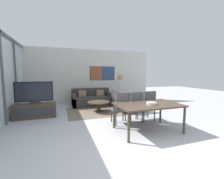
{
  "coord_description": "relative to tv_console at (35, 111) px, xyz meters",
  "views": [
    {
      "loc": [
        -1.37,
        -2.45,
        1.55
      ],
      "look_at": [
        0.43,
        2.8,
        0.95
      ],
      "focal_mm": 24.0,
      "sensor_mm": 36.0,
      "label": 1
    }
  ],
  "objects": [
    {
      "name": "sofa_side",
      "position": [
        3.52,
        0.2,
        0.01
      ],
      "size": [
        0.97,
        1.54,
        0.8
      ],
      "rotation": [
        0.0,
        0.0,
        1.57
      ],
      "color": "#383333",
      "rests_on": "ground_plane"
    },
    {
      "name": "sofa_main",
      "position": [
        2.3,
        1.51,
        0.01
      ],
      "size": [
        1.9,
        0.97,
        0.8
      ],
      "color": "#383333",
      "rests_on": "ground_plane"
    },
    {
      "name": "dining_chair_right",
      "position": [
        3.54,
        -1.51,
        0.29
      ],
      "size": [
        0.46,
        0.46,
        0.99
      ],
      "color": "#4C4C51",
      "rests_on": "ground_plane"
    },
    {
      "name": "coffee_table",
      "position": [
        2.3,
        0.16,
        0.05
      ],
      "size": [
        0.88,
        0.88,
        0.41
      ],
      "color": "#423326",
      "rests_on": "ground_plane"
    },
    {
      "name": "wall_back",
      "position": [
        2.27,
        2.25,
        1.15
      ],
      "size": [
        7.03,
        0.09,
        2.8
      ],
      "color": "silver",
      "rests_on": "ground_plane"
    },
    {
      "name": "fruit_bowl",
      "position": [
        3.08,
        -2.4,
        0.52
      ],
      "size": [
        0.27,
        0.27,
        0.07
      ],
      "color": "#B7B2A8",
      "rests_on": "dining_table"
    },
    {
      "name": "dining_chair_centre",
      "position": [
        3.06,
        -1.55,
        0.29
      ],
      "size": [
        0.46,
        0.46,
        0.99
      ],
      "color": "#4C4C51",
      "rests_on": "ground_plane"
    },
    {
      "name": "floor_lamp",
      "position": [
        3.66,
        1.36,
        0.99
      ],
      "size": [
        0.37,
        0.37,
        1.46
      ],
      "color": "#2D2D33",
      "rests_on": "ground_plane"
    },
    {
      "name": "ground_plane",
      "position": [
        2.25,
        -3.23,
        -0.26
      ],
      "size": [
        24.0,
        24.0,
        0.0
      ],
      "primitive_type": "plane",
      "color": "#B2B2B7"
    },
    {
      "name": "television",
      "position": [
        0.0,
        0.0,
        0.63
      ],
      "size": [
        1.21,
        0.2,
        0.76
      ],
      "color": "#2D2D33",
      "rests_on": "tv_console"
    },
    {
      "name": "window_wall_left",
      "position": [
        -0.76,
        -0.49,
        1.28
      ],
      "size": [
        0.07,
        5.48,
        2.8
      ],
      "color": "silver",
      "rests_on": "ground_plane"
    },
    {
      "name": "area_rug",
      "position": [
        2.3,
        0.16,
        -0.25
      ],
      "size": [
        2.47,
        1.86,
        0.01
      ],
      "color": "#706051",
      "rests_on": "ground_plane"
    },
    {
      "name": "tv_console",
      "position": [
        0.0,
        0.0,
        0.0
      ],
      "size": [
        1.35,
        0.4,
        0.51
      ],
      "color": "#423326",
      "rests_on": "ground_plane"
    },
    {
      "name": "dining_chair_left",
      "position": [
        2.57,
        -1.55,
        0.29
      ],
      "size": [
        0.46,
        0.46,
        0.99
      ],
      "color": "#4C4C51",
      "rests_on": "ground_plane"
    },
    {
      "name": "dining_table",
      "position": [
        3.06,
        -2.27,
        0.42
      ],
      "size": [
        1.69,
        1.09,
        0.74
      ],
      "color": "#423326",
      "rests_on": "ground_plane"
    }
  ]
}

